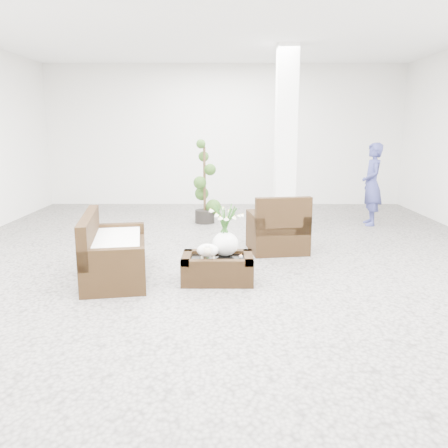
{
  "coord_description": "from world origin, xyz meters",
  "views": [
    {
      "loc": [
        0.02,
        -6.48,
        1.93
      ],
      "look_at": [
        0.0,
        -0.1,
        0.62
      ],
      "focal_mm": 37.34,
      "sensor_mm": 36.0,
      "label": 1
    }
  ],
  "objects_px": {
    "coffee_table": "(218,269)",
    "topiary": "(205,183)",
    "armchair": "(277,223)",
    "loveseat": "(115,246)"
  },
  "relations": [
    {
      "from": "armchair",
      "to": "loveseat",
      "type": "height_order",
      "value": "armchair"
    },
    {
      "from": "coffee_table",
      "to": "topiary",
      "type": "distance_m",
      "value": 3.86
    },
    {
      "from": "coffee_table",
      "to": "loveseat",
      "type": "xyz_separation_m",
      "value": [
        -1.34,
        0.16,
        0.27
      ]
    },
    {
      "from": "topiary",
      "to": "coffee_table",
      "type": "bearing_deg",
      "value": -85.01
    },
    {
      "from": "armchair",
      "to": "coffee_table",
      "type": "bearing_deg",
      "value": 50.16
    },
    {
      "from": "topiary",
      "to": "armchair",
      "type": "bearing_deg",
      "value": -60.95
    },
    {
      "from": "coffee_table",
      "to": "topiary",
      "type": "bearing_deg",
      "value": 94.99
    },
    {
      "from": "loveseat",
      "to": "topiary",
      "type": "relative_size",
      "value": 0.95
    },
    {
      "from": "loveseat",
      "to": "topiary",
      "type": "height_order",
      "value": "topiary"
    },
    {
      "from": "coffee_table",
      "to": "topiary",
      "type": "relative_size",
      "value": 0.54
    }
  ]
}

